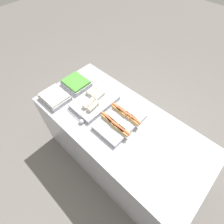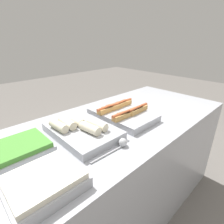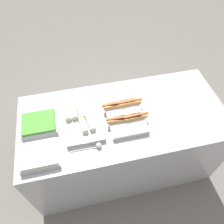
# 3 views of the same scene
# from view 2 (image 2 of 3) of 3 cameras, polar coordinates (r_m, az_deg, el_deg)

# --- Properties ---
(ground_plane) EXTENTS (12.00, 12.00, 0.00)m
(ground_plane) POSITION_cam_2_polar(r_m,az_deg,el_deg) (1.89, 2.67, -26.96)
(ground_plane) COLOR slate
(counter) EXTENTS (1.85, 0.87, 0.88)m
(counter) POSITION_cam_2_polar(r_m,az_deg,el_deg) (1.58, 2.98, -16.59)
(counter) COLOR #A8AAB2
(counter) RESTS_ON ground_plane
(tray_hotdogs) EXTENTS (0.36, 0.48, 0.10)m
(tray_hotdogs) POSITION_cam_2_polar(r_m,az_deg,el_deg) (1.33, 3.49, -0.33)
(tray_hotdogs) COLOR #A8AAB2
(tray_hotdogs) RESTS_ON counter
(tray_wraps) EXTENTS (0.32, 0.46, 0.10)m
(tray_wraps) POSITION_cam_2_polar(r_m,az_deg,el_deg) (1.11, -9.92, -5.72)
(tray_wraps) COLOR #A8AAB2
(tray_wraps) RESTS_ON counter
(tray_side_front) EXTENTS (0.29, 0.24, 0.07)m
(tray_side_front) POSITION_cam_2_polar(r_m,az_deg,el_deg) (0.79, -21.16, -20.68)
(tray_side_front) COLOR #A8AAB2
(tray_side_front) RESTS_ON counter
(tray_side_back) EXTENTS (0.29, 0.24, 0.07)m
(tray_side_back) POSITION_cam_2_polar(r_m,az_deg,el_deg) (1.03, -28.07, -10.96)
(tray_side_back) COLOR #A8AAB2
(tray_side_back) RESTS_ON counter
(serving_spoon_near) EXTENTS (0.25, 0.05, 0.05)m
(serving_spoon_near) POSITION_cam_2_polar(r_m,az_deg,el_deg) (0.98, 2.83, -10.44)
(serving_spoon_near) COLOR #B2B5BA
(serving_spoon_near) RESTS_ON counter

